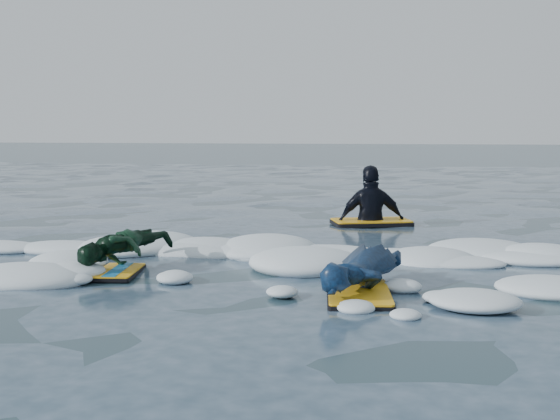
{
  "coord_description": "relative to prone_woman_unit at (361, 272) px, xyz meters",
  "views": [
    {
      "loc": [
        2.45,
        -6.35,
        1.48
      ],
      "look_at": [
        1.03,
        1.6,
        0.54
      ],
      "focal_mm": 45.0,
      "sensor_mm": 36.0,
      "label": 1
    }
  ],
  "objects": [
    {
      "name": "prone_woman_unit",
      "position": [
        0.0,
        0.0,
        0.0
      ],
      "size": [
        0.92,
        1.6,
        0.39
      ],
      "rotation": [
        0.0,
        0.0,
        1.69
      ],
      "color": "black",
      "rests_on": "ground"
    },
    {
      "name": "ground",
      "position": [
        -2.08,
        0.14,
        -0.2
      ],
      "size": [
        120.0,
        120.0,
        0.0
      ],
      "primitive_type": "plane",
      "color": "#162636",
      "rests_on": "ground"
    },
    {
      "name": "prone_child_unit",
      "position": [
        -2.46,
        0.53,
        0.02
      ],
      "size": [
        0.95,
        1.24,
        0.43
      ],
      "rotation": [
        0.0,
        0.0,
        1.7
      ],
      "color": "black",
      "rests_on": "ground"
    },
    {
      "name": "foam_band",
      "position": [
        -2.08,
        1.17,
        -0.2
      ],
      "size": [
        12.0,
        3.1,
        0.3
      ],
      "primitive_type": null,
      "color": "white",
      "rests_on": "ground"
    },
    {
      "name": "waiting_rider_unit",
      "position": [
        -0.11,
        4.49,
        -0.16
      ],
      "size": [
        1.32,
        0.98,
        1.77
      ],
      "rotation": [
        0.0,
        0.0,
        0.31
      ],
      "color": "black",
      "rests_on": "ground"
    }
  ]
}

